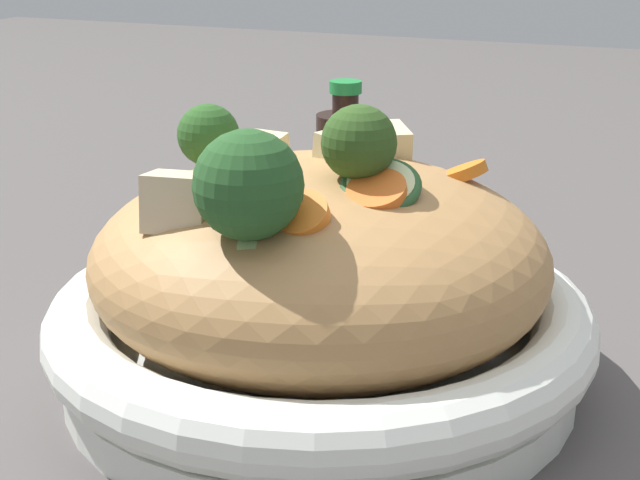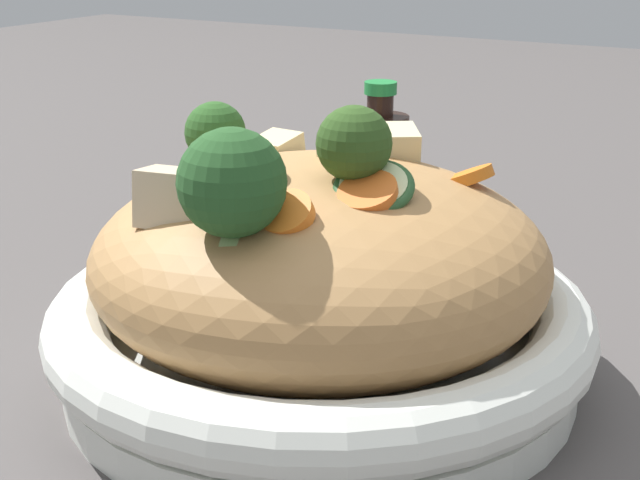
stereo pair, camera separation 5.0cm
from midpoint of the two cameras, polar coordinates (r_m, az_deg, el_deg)
The scene contains 8 objects.
ground_plane at distance 0.54m, azimuth -2.71°, elevation -8.43°, with size 3.00×3.00×0.00m, color #4B4645.
serving_bowl at distance 0.52m, azimuth -2.76°, elevation -5.62°, with size 0.30×0.30×0.06m.
noodle_heap at distance 0.51m, azimuth -2.84°, elevation -1.16°, with size 0.25×0.25×0.11m.
broccoli_florets at distance 0.45m, azimuth -6.39°, elevation 4.52°, with size 0.13×0.14×0.06m.
carrot_coins at distance 0.47m, azimuth 1.26°, elevation 3.00°, with size 0.07×0.15×0.03m.
zucchini_slices at distance 0.46m, azimuth -3.48°, elevation 3.53°, with size 0.11×0.06×0.02m.
chicken_chunks at distance 0.52m, azimuth -4.15°, elevation 4.69°, with size 0.11×0.17×0.04m.
soy_sauce_bottle at distance 0.76m, azimuth -0.36°, elevation 4.38°, with size 0.05×0.05×0.12m.
Camera 1 is at (-0.19, 0.44, 0.25)m, focal length 52.15 mm.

